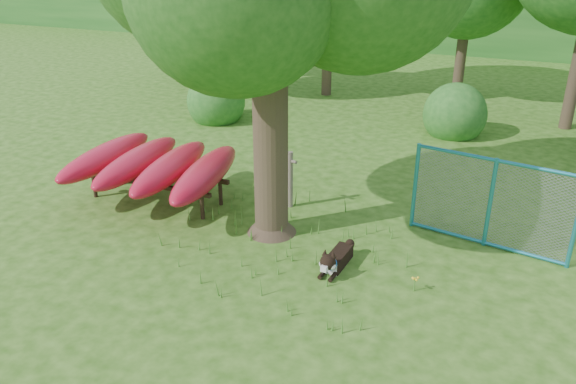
% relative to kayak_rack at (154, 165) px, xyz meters
% --- Properties ---
extents(ground, '(80.00, 80.00, 0.00)m').
position_rel_kayak_rack_xyz_m(ground, '(3.10, -1.72, -0.83)').
color(ground, '#275410').
rests_on(ground, ground).
extents(wooden_post, '(0.33, 0.17, 1.22)m').
position_rel_kayak_rack_xyz_m(wooden_post, '(2.73, 0.88, -0.19)').
color(wooden_post, '#685C4E').
rests_on(wooden_post, ground).
extents(kayak_rack, '(3.63, 3.21, 1.09)m').
position_rel_kayak_rack_xyz_m(kayak_rack, '(0.00, 0.00, 0.00)').
color(kayak_rack, black).
rests_on(kayak_rack, ground).
extents(husky_dog, '(0.32, 1.16, 0.52)m').
position_rel_kayak_rack_xyz_m(husky_dog, '(4.42, -1.10, -0.65)').
color(husky_dog, black).
rests_on(husky_dog, ground).
extents(fence_section, '(2.86, 0.58, 2.82)m').
position_rel_kayak_rack_xyz_m(fence_section, '(6.65, 0.79, 0.02)').
color(fence_section, teal).
rests_on(fence_section, ground).
extents(wildflower_clump, '(0.12, 0.10, 0.26)m').
position_rel_kayak_rack_xyz_m(wildflower_clump, '(5.80, -1.22, -0.62)').
color(wildflower_clump, '#4A842B').
rests_on(wildflower_clump, ground).
extents(shrub_left, '(1.80, 1.80, 1.80)m').
position_rel_kayak_rack_xyz_m(shrub_left, '(-1.90, 5.78, -0.83)').
color(shrub_left, '#22601F').
rests_on(shrub_left, ground).
extents(shrub_mid, '(1.80, 1.80, 1.80)m').
position_rel_kayak_rack_xyz_m(shrub_mid, '(5.10, 7.28, -0.83)').
color(shrub_mid, '#22601F').
rests_on(shrub_mid, ground).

